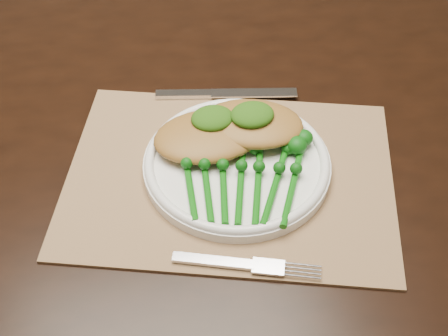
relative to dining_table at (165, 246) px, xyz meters
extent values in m
plane|color=#53371C|center=(-0.10, 0.13, -0.38)|extent=(4.00, 4.00, 0.00)
cube|color=black|center=(0.00, 0.00, 0.35)|extent=(1.69, 1.08, 0.04)
cube|color=#906D49|center=(0.08, -0.18, 0.37)|extent=(0.48, 0.41, 0.00)
cylinder|color=white|center=(0.09, -0.17, 0.38)|extent=(0.24, 0.24, 0.01)
torus|color=white|center=(0.09, -0.17, 0.39)|extent=(0.23, 0.23, 0.01)
cube|color=silver|center=(0.05, -0.02, 0.38)|extent=(0.08, 0.03, 0.01)
cube|color=silver|center=(0.15, -0.04, 0.38)|extent=(0.13, 0.04, 0.00)
cube|color=silver|center=(0.03, -0.31, 0.38)|extent=(0.09, 0.04, 0.01)
ellipsoid|color=olive|center=(0.06, -0.14, 0.40)|extent=(0.14, 0.10, 0.03)
ellipsoid|color=olive|center=(0.12, -0.13, 0.41)|extent=(0.16, 0.13, 0.03)
ellipsoid|color=#194009|center=(0.07, -0.12, 0.42)|extent=(0.06, 0.05, 0.02)
ellipsoid|color=#194009|center=(0.12, -0.13, 0.43)|extent=(0.06, 0.05, 0.02)
camera|label=1|loc=(-0.04, -0.70, 0.96)|focal=50.00mm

